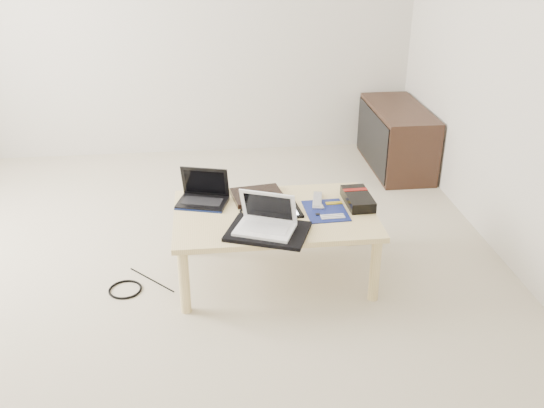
{
  "coord_description": "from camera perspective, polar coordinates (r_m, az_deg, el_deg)",
  "views": [
    {
      "loc": [
        0.27,
        -2.99,
        1.9
      ],
      "look_at": [
        0.6,
        -0.05,
        0.45
      ],
      "focal_mm": 40.0,
      "sensor_mm": 36.0,
      "label": 1
    }
  ],
  "objects": [
    {
      "name": "media_cabinet",
      "position": [
        4.97,
        11.57,
        6.13
      ],
      "size": [
        0.41,
        0.9,
        0.5
      ],
      "color": "#3A2417",
      "rests_on": "ground"
    },
    {
      "name": "ground",
      "position": [
        3.56,
        -9.87,
        -6.69
      ],
      "size": [
        4.0,
        4.0,
        0.0
      ],
      "primitive_type": "plane",
      "color": "#C1B79C",
      "rests_on": "ground"
    },
    {
      "name": "floor_cable_coil",
      "position": [
        3.47,
        -13.65,
        -7.82
      ],
      "size": [
        0.23,
        0.23,
        0.01
      ],
      "primitive_type": "torus",
      "rotation": [
        0.0,
        0.0,
        0.32
      ],
      "color": "black",
      "rests_on": "ground"
    },
    {
      "name": "floor_cable_trail",
      "position": [
        3.53,
        -11.25,
        -7.01
      ],
      "size": [
        0.26,
        0.28,
        0.01
      ],
      "primitive_type": "cylinder",
      "rotation": [
        1.57,
        0.0,
        0.76
      ],
      "color": "black",
      "rests_on": "ground"
    },
    {
      "name": "white_laptop",
      "position": [
        3.1,
        -0.58,
        -1.64
      ],
      "size": [
        0.35,
        0.3,
        0.2
      ],
      "color": "white",
      "rests_on": "neoprene_sleeve"
    },
    {
      "name": "motherboard",
      "position": [
        3.35,
        5.11,
        -0.63
      ],
      "size": [
        0.23,
        0.29,
        0.01
      ],
      "color": "#0C114E",
      "rests_on": "coffee_table"
    },
    {
      "name": "tablet",
      "position": [
        3.32,
        0.47,
        -0.69
      ],
      "size": [
        0.28,
        0.22,
        0.01
      ],
      "color": "black",
      "rests_on": "coffee_table"
    },
    {
      "name": "coffee_table",
      "position": [
        3.34,
        0.23,
        -1.56
      ],
      "size": [
        1.1,
        0.7,
        0.4
      ],
      "color": "#E3C988",
      "rests_on": "ground"
    },
    {
      "name": "neoprene_sleeve",
      "position": [
        3.11,
        -0.4,
        -2.6
      ],
      "size": [
        0.48,
        0.42,
        0.02
      ],
      "primitive_type": "cube",
      "rotation": [
        0.0,
        0.0,
        -0.37
      ],
      "color": "black",
      "rests_on": "coffee_table"
    },
    {
      "name": "gpu_box",
      "position": [
        3.44,
        8.07,
        0.49
      ],
      "size": [
        0.15,
        0.28,
        0.06
      ],
      "color": "black",
      "rests_on": "coffee_table"
    },
    {
      "name": "cable_coil",
      "position": [
        3.32,
        -2.15,
        -0.71
      ],
      "size": [
        0.13,
        0.13,
        0.01
      ],
      "primitive_type": "torus",
      "rotation": [
        0.0,
        0.0,
        0.18
      ],
      "color": "black",
      "rests_on": "coffee_table"
    },
    {
      "name": "book",
      "position": [
        3.48,
        -1.36,
        0.78
      ],
      "size": [
        0.31,
        0.27,
        0.03
      ],
      "color": "black",
      "rests_on": "coffee_table"
    },
    {
      "name": "remote",
      "position": [
        3.44,
        4.28,
        0.31
      ],
      "size": [
        0.09,
        0.22,
        0.02
      ],
      "color": "silver",
      "rests_on": "coffee_table"
    },
    {
      "name": "netbook",
      "position": [
        3.44,
        -6.49,
        0.79
      ],
      "size": [
        0.32,
        0.27,
        0.2
      ],
      "color": "black",
      "rests_on": "coffee_table"
    }
  ]
}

